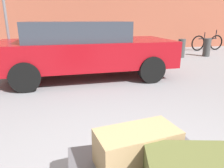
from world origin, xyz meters
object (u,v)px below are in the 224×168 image
parked_car (84,48)px  bollard_kerb_far (207,47)px  bicycle_leaning (207,43)px  no_parking_sign (5,15)px  bollard_kerb_near (144,49)px  duffel_bag_tan_center (137,147)px  bollard_kerb_mid (181,48)px

parked_car → bollard_kerb_far: (5.14, 2.19, -0.40)m
bicycle_leaning → no_parking_sign: size_ratio=0.68×
bollard_kerb_far → no_parking_sign: bearing=-169.3°
bicycle_leaning → bollard_kerb_near: size_ratio=2.45×
duffel_bag_tan_center → parked_car: size_ratio=0.15×
parked_car → bollard_kerb_mid: (4.00, 2.19, -0.40)m
bollard_kerb_near → bollard_kerb_mid: same height
duffel_bag_tan_center → bollard_kerb_near: (2.38, 6.21, -0.13)m
parked_car → bollard_kerb_far: bearing=23.1°
bicycle_leaning → no_parking_sign: bearing=-160.9°
parked_car → bicycle_leaning: size_ratio=2.47×
duffel_bag_tan_center → bollard_kerb_mid: 7.37m
bollard_kerb_far → bollard_kerb_near: bearing=180.0°
parked_car → bollard_kerb_near: size_ratio=6.05×
bollard_kerb_far → no_parking_sign: no_parking_sign is taller
bicycle_leaning → bollard_kerb_near: (-3.81, -1.50, -0.01)m
bollard_kerb_near → parked_car: bearing=-137.9°
parked_car → bicycle_leaning: (6.23, 3.69, -0.39)m
bollard_kerb_mid → bollard_kerb_near: bearing=180.0°
duffel_bag_tan_center → parked_car: (-0.04, 4.03, 0.27)m
bollard_kerb_mid → no_parking_sign: bearing=-167.4°
bollard_kerb_near → duffel_bag_tan_center: bearing=-111.0°
parked_car → no_parking_sign: no_parking_sign is taller
duffel_bag_tan_center → bollard_kerb_far: bearing=41.5°
bicycle_leaning → bollard_kerb_far: size_ratio=2.45×
bollard_kerb_near → bollard_kerb_mid: size_ratio=1.00×
duffel_bag_tan_center → no_parking_sign: no_parking_sign is taller
duffel_bag_tan_center → parked_car: bearing=81.4°
duffel_bag_tan_center → parked_car: 4.04m
parked_car → bicycle_leaning: parked_car is taller
bollard_kerb_far → bicycle_leaning: bearing=54.0°
bicycle_leaning → bollard_kerb_far: 1.86m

